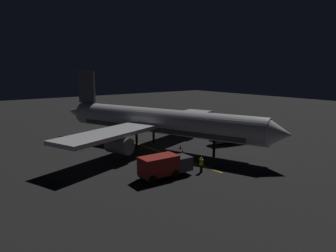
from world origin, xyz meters
name	(u,v)px	position (x,y,z in m)	size (l,w,h in m)	color
ground_plane	(160,148)	(0.00, 0.00, -0.10)	(180.00, 180.00, 0.20)	#242424
apron_guide_stripe	(170,155)	(1.21, 4.00, 0.00)	(0.24, 18.53, 0.01)	gold
airliner	(156,122)	(0.21, -0.58, 3.77)	(32.08, 36.28, 10.93)	white
baggage_truck	(164,166)	(7.09, 10.48, 1.24)	(5.91, 2.50, 2.41)	maroon
catering_truck	(230,136)	(-10.17, 4.40, 1.16)	(6.22, 3.19, 2.20)	navy
ground_crew_worker	(201,165)	(2.81, 11.69, 0.89)	(0.40, 0.40, 1.74)	black
traffic_cone_near_left	(182,152)	(-0.60, 4.42, 0.25)	(0.50, 0.50, 0.55)	#EA590F
traffic_cone_near_right	(180,147)	(-2.02, 2.31, 0.25)	(0.50, 0.50, 0.55)	#EA590F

